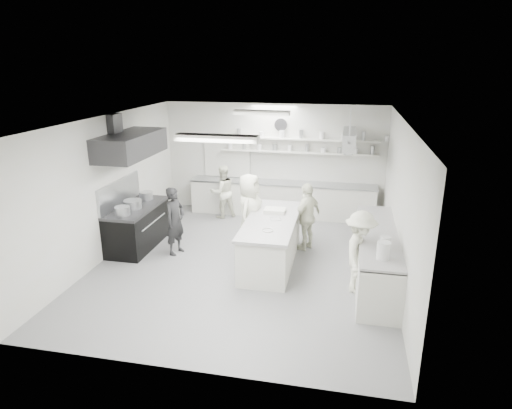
% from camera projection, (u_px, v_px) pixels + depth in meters
% --- Properties ---
extents(floor, '(6.00, 7.00, 0.02)m').
position_uv_depth(floor, '(245.00, 263.00, 9.39)').
color(floor, gray).
rests_on(floor, ground).
extents(ceiling, '(6.00, 7.00, 0.02)m').
position_uv_depth(ceiling, '(244.00, 119.00, 8.46)').
color(ceiling, white).
rests_on(ceiling, wall_back).
extents(wall_back, '(6.00, 0.04, 3.00)m').
position_uv_depth(wall_back, '(273.00, 159.00, 12.19)').
color(wall_back, beige).
rests_on(wall_back, floor).
extents(wall_front, '(6.00, 0.04, 3.00)m').
position_uv_depth(wall_front, '(182.00, 272.00, 5.66)').
color(wall_front, beige).
rests_on(wall_front, floor).
extents(wall_left, '(0.04, 7.00, 3.00)m').
position_uv_depth(wall_left, '(108.00, 187.00, 9.51)').
color(wall_left, beige).
rests_on(wall_left, floor).
extents(wall_right, '(0.04, 7.00, 3.00)m').
position_uv_depth(wall_right, '(400.00, 204.00, 8.35)').
color(wall_right, beige).
rests_on(wall_right, floor).
extents(stove, '(0.80, 1.80, 0.90)m').
position_uv_depth(stove, '(138.00, 227.00, 10.12)').
color(stove, black).
rests_on(stove, floor).
extents(exhaust_hood, '(0.85, 2.00, 0.50)m').
position_uv_depth(exhaust_hood, '(130.00, 145.00, 9.54)').
color(exhaust_hood, '#2F2F32').
rests_on(exhaust_hood, wall_left).
extents(back_counter, '(5.00, 0.60, 0.92)m').
position_uv_depth(back_counter, '(282.00, 199.00, 12.17)').
color(back_counter, silver).
rests_on(back_counter, floor).
extents(shelf_lower, '(4.20, 0.26, 0.04)m').
position_uv_depth(shelf_lower, '(298.00, 152.00, 11.85)').
color(shelf_lower, silver).
rests_on(shelf_lower, wall_back).
extents(shelf_upper, '(4.20, 0.26, 0.04)m').
position_uv_depth(shelf_upper, '(299.00, 139.00, 11.75)').
color(shelf_upper, silver).
rests_on(shelf_upper, wall_back).
extents(pass_through_window, '(1.30, 0.04, 1.00)m').
position_uv_depth(pass_through_window, '(227.00, 159.00, 12.43)').
color(pass_through_window, black).
rests_on(pass_through_window, wall_back).
extents(wall_clock, '(0.32, 0.05, 0.32)m').
position_uv_depth(wall_clock, '(281.00, 125.00, 11.82)').
color(wall_clock, silver).
rests_on(wall_clock, wall_back).
extents(right_counter, '(0.74, 3.30, 0.94)m').
position_uv_depth(right_counter, '(376.00, 257.00, 8.54)').
color(right_counter, silver).
rests_on(right_counter, floor).
extents(pot_rack, '(0.30, 1.60, 0.40)m').
position_uv_depth(pot_rack, '(349.00, 139.00, 10.53)').
color(pot_rack, '#A8ABAF').
rests_on(pot_rack, ceiling).
extents(light_fixture_front, '(1.30, 0.25, 0.10)m').
position_uv_depth(light_fixture_front, '(217.00, 138.00, 6.81)').
color(light_fixture_front, silver).
rests_on(light_fixture_front, ceiling).
extents(light_fixture_rear, '(1.30, 0.25, 0.10)m').
position_uv_depth(light_fixture_rear, '(262.00, 113.00, 10.16)').
color(light_fixture_rear, silver).
rests_on(light_fixture_rear, ceiling).
extents(prep_island, '(0.95, 2.51, 0.92)m').
position_uv_depth(prep_island, '(271.00, 242.00, 9.27)').
color(prep_island, silver).
rests_on(prep_island, floor).
extents(stove_pot, '(0.40, 0.40, 0.23)m').
position_uv_depth(stove_pot, '(133.00, 205.00, 9.82)').
color(stove_pot, '#A8ABAF').
rests_on(stove_pot, stove).
extents(cook_stove, '(0.50, 0.63, 1.50)m').
position_uv_depth(cook_stove, '(175.00, 221.00, 9.65)').
color(cook_stove, black).
rests_on(cook_stove, floor).
extents(cook_back, '(0.88, 0.85, 1.43)m').
position_uv_depth(cook_back, '(223.00, 192.00, 11.94)').
color(cook_back, white).
rests_on(cook_back, floor).
extents(cook_island_left, '(0.65, 0.91, 1.75)m').
position_uv_depth(cook_island_left, '(249.00, 212.00, 9.82)').
color(cook_island_left, white).
rests_on(cook_island_left, floor).
extents(cook_island_right, '(0.77, 0.97, 1.53)m').
position_uv_depth(cook_island_right, '(307.00, 217.00, 9.89)').
color(cook_island_right, white).
rests_on(cook_island_right, floor).
extents(cook_right, '(0.75, 1.09, 1.55)m').
position_uv_depth(cook_right, '(360.00, 252.00, 8.02)').
color(cook_right, white).
rests_on(cook_right, floor).
extents(bowl_island_a, '(0.29, 0.29, 0.06)m').
position_uv_depth(bowl_island_a, '(276.00, 220.00, 9.12)').
color(bowl_island_a, '#A8ABAF').
rests_on(bowl_island_a, prep_island).
extents(bowl_island_b, '(0.28, 0.28, 0.07)m').
position_uv_depth(bowl_island_b, '(268.00, 232.00, 8.50)').
color(bowl_island_b, silver).
rests_on(bowl_island_b, prep_island).
extents(bowl_right, '(0.29, 0.29, 0.06)m').
position_uv_depth(bowl_right, '(367.00, 220.00, 9.06)').
color(bowl_right, silver).
rests_on(bowl_right, right_counter).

